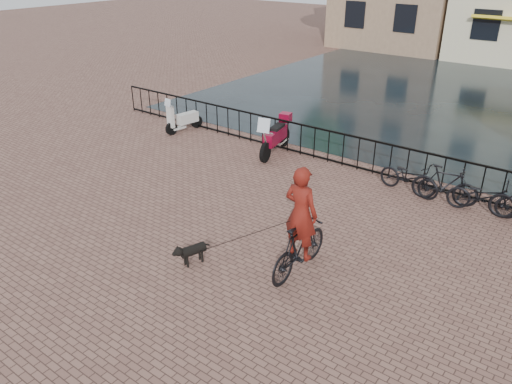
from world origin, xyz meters
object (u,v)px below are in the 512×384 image
Objects in this scene: cyclist at (300,228)px; scooter at (184,113)px; dog at (193,253)px; motorcycle at (275,132)px.

cyclist is 1.83× the size of scooter.
motorcycle reaches higher than dog.
motorcycle is (-4.13, 5.05, -0.30)m from cyclist.
dog is 8.53m from scooter.
scooter is (-3.87, -0.17, -0.06)m from motorcycle.
dog is at bearing 29.52° from cyclist.
motorcycle is at bearing 11.27° from scooter.
motorcycle is at bearing -50.50° from cyclist.
cyclist reaches higher than dog.
dog is at bearing -81.81° from motorcycle.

